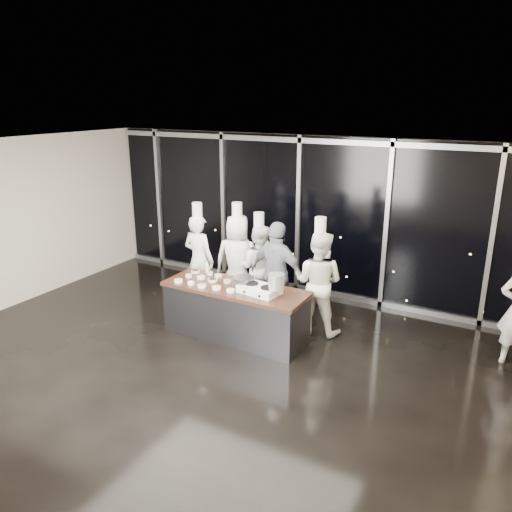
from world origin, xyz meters
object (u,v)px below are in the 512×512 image
(demo_counter, at_px, (235,312))
(chef_center, at_px, (259,267))
(stock_pot, at_px, (276,281))
(chef_far_left, at_px, (199,259))
(guest, at_px, (277,274))
(chef_left, at_px, (238,260))
(frying_pan, at_px, (243,279))
(stove, at_px, (259,289))
(chef_right, at_px, (318,282))

(demo_counter, distance_m, chef_center, 1.33)
(stock_pot, relative_size, chef_center, 0.13)
(chef_far_left, height_order, guest, chef_far_left)
(chef_far_left, distance_m, guest, 1.73)
(chef_left, bearing_deg, frying_pan, 106.19)
(stove, xyz_separation_m, chef_center, (-0.71, 1.28, -0.12))
(stove, relative_size, chef_center, 0.37)
(chef_far_left, bearing_deg, chef_right, -177.63)
(demo_counter, xyz_separation_m, chef_center, (-0.23, 1.25, 0.39))
(frying_pan, distance_m, chef_center, 1.31)
(chef_right, bearing_deg, chef_center, -16.83)
(frying_pan, bearing_deg, guest, 82.38)
(frying_pan, bearing_deg, demo_counter, -164.83)
(demo_counter, bearing_deg, stock_pot, -4.29)
(demo_counter, height_order, stove, stove)
(stove, xyz_separation_m, chef_far_left, (-1.84, 0.93, -0.05))
(chef_right, bearing_deg, stock_pot, 69.03)
(frying_pan, bearing_deg, chef_center, 114.96)
(chef_far_left, xyz_separation_m, chef_right, (2.48, -0.03, -0.00))
(chef_far_left, xyz_separation_m, chef_center, (1.13, 0.35, -0.07))
(demo_counter, height_order, stock_pot, stock_pot)
(demo_counter, xyz_separation_m, guest, (0.37, 0.82, 0.48))
(stove, height_order, chef_far_left, chef_far_left)
(chef_far_left, bearing_deg, frying_pan, 152.83)
(stock_pot, xyz_separation_m, guest, (-0.42, 0.88, -0.23))
(stove, distance_m, chef_center, 1.47)
(stock_pot, bearing_deg, chef_left, 139.25)
(demo_counter, height_order, chef_far_left, chef_far_left)
(stove, distance_m, chef_left, 1.68)
(frying_pan, relative_size, chef_center, 0.32)
(stove, bearing_deg, guest, 105.19)
(frying_pan, relative_size, chef_far_left, 0.30)
(stock_pot, bearing_deg, demo_counter, 175.71)
(guest, bearing_deg, chef_left, -12.35)
(chef_left, relative_size, chef_center, 1.08)
(chef_far_left, relative_size, guest, 1.08)
(frying_pan, xyz_separation_m, chef_right, (0.98, 0.85, -0.16))
(frying_pan, bearing_deg, chef_left, 132.53)
(stove, height_order, chef_right, chef_right)
(chef_center, bearing_deg, stove, 107.82)
(demo_counter, xyz_separation_m, chef_far_left, (-1.36, 0.90, 0.46))
(stove, xyz_separation_m, frying_pan, (-0.33, 0.06, 0.10))
(stove, xyz_separation_m, chef_right, (0.64, 0.90, -0.05))
(stove, bearing_deg, stock_pot, 3.57)
(chef_center, bearing_deg, guest, 133.21)
(guest, bearing_deg, chef_right, -168.60)
(stove, relative_size, stock_pot, 2.85)
(stove, xyz_separation_m, guest, (-0.11, 0.85, -0.03))
(frying_pan, xyz_separation_m, chef_far_left, (-1.51, 0.88, -0.15))
(stove, distance_m, stock_pot, 0.37)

